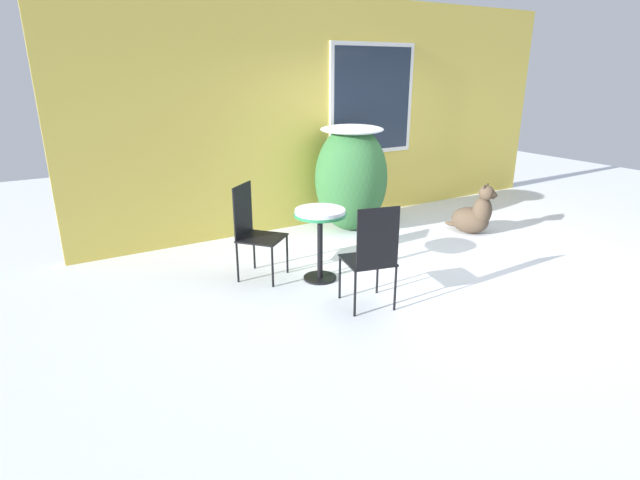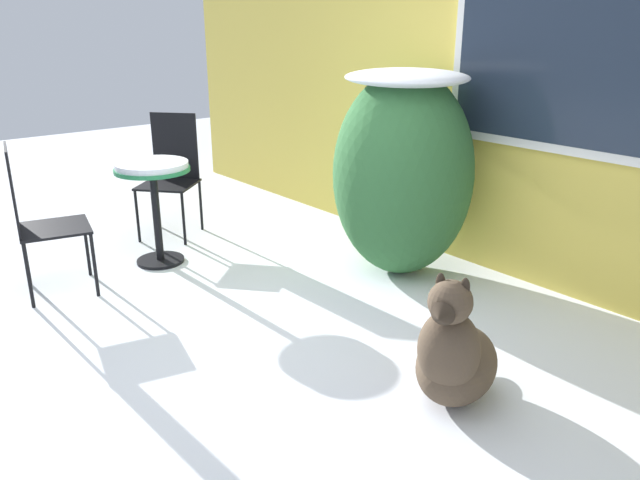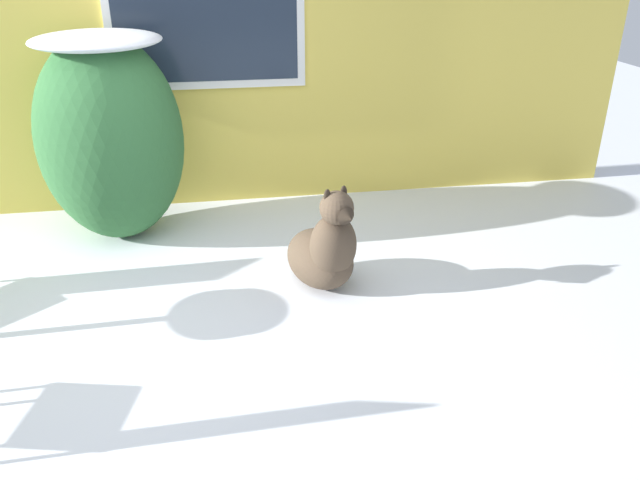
% 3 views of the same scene
% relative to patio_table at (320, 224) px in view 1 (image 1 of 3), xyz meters
% --- Properties ---
extents(ground_plane, '(16.00, 16.00, 0.00)m').
position_rel_patio_table_xyz_m(ground_plane, '(1.60, -0.28, -0.64)').
color(ground_plane, white).
extents(house_wall, '(8.00, 0.10, 3.19)m').
position_rel_patio_table_xyz_m(house_wall, '(1.63, 1.92, 0.97)').
color(house_wall, '#DBC14C').
rests_on(house_wall, ground_plane).
extents(shrub_left, '(1.03, 1.01, 1.50)m').
position_rel_patio_table_xyz_m(shrub_left, '(1.32, 1.33, 0.15)').
color(shrub_left, '#2D6033').
rests_on(shrub_left, ground_plane).
extents(patio_table, '(0.56, 0.56, 0.81)m').
position_rel_patio_table_xyz_m(patio_table, '(0.00, 0.00, 0.00)').
color(patio_table, black).
rests_on(patio_table, ground_plane).
extents(patio_chair_near_table, '(0.64, 0.64, 1.05)m').
position_rel_patio_table_xyz_m(patio_chair_near_table, '(-0.58, 0.44, -0.08)').
color(patio_chair_near_table, black).
rests_on(patio_chair_near_table, ground_plane).
extents(patio_chair_far_side, '(0.54, 0.54, 1.05)m').
position_rel_patio_table_xyz_m(patio_chair_far_side, '(0.05, -0.87, -0.08)').
color(patio_chair_far_side, black).
rests_on(patio_chair_far_side, ground_plane).
extents(dog, '(0.56, 0.71, 0.74)m').
position_rel_patio_table_xyz_m(dog, '(2.70, 0.26, -0.38)').
color(dog, '#4C3D2D').
rests_on(dog, ground_plane).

